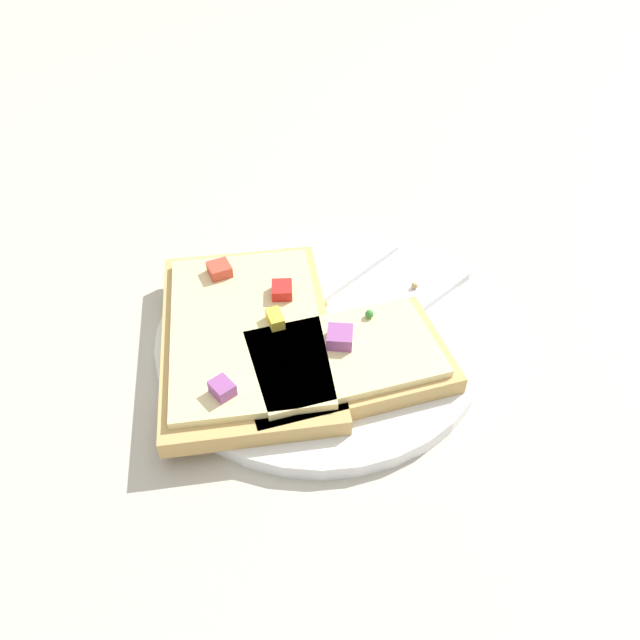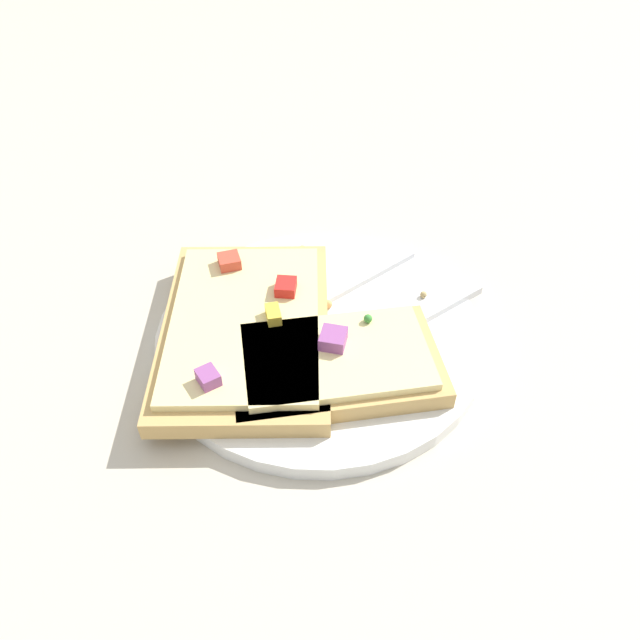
% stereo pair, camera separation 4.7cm
% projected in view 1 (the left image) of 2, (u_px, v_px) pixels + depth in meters
% --- Properties ---
extents(ground_plane, '(4.00, 4.00, 0.00)m').
position_uv_depth(ground_plane, '(320.00, 340.00, 0.49)').
color(ground_plane, '#BCB29E').
extents(plate, '(0.25, 0.25, 0.01)m').
position_uv_depth(plate, '(320.00, 335.00, 0.48)').
color(plate, white).
rests_on(plate, ground).
extents(fork, '(0.19, 0.10, 0.01)m').
position_uv_depth(fork, '(307.00, 306.00, 0.49)').
color(fork, silver).
rests_on(fork, plate).
extents(knife, '(0.21, 0.10, 0.01)m').
position_uv_depth(knife, '(390.00, 324.00, 0.48)').
color(knife, silver).
rests_on(knife, plate).
extents(pizza_slice_main, '(0.17, 0.21, 0.03)m').
position_uv_depth(pizza_slice_main, '(247.00, 334.00, 0.46)').
color(pizza_slice_main, tan).
rests_on(pizza_slice_main, plate).
extents(pizza_slice_corner, '(0.15, 0.10, 0.03)m').
position_uv_depth(pizza_slice_corner, '(338.00, 363.00, 0.44)').
color(pizza_slice_corner, tan).
rests_on(pizza_slice_corner, plate).
extents(crumb_scatter, '(0.09, 0.09, 0.01)m').
position_uv_depth(crumb_scatter, '(320.00, 274.00, 0.52)').
color(crumb_scatter, tan).
rests_on(crumb_scatter, plate).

